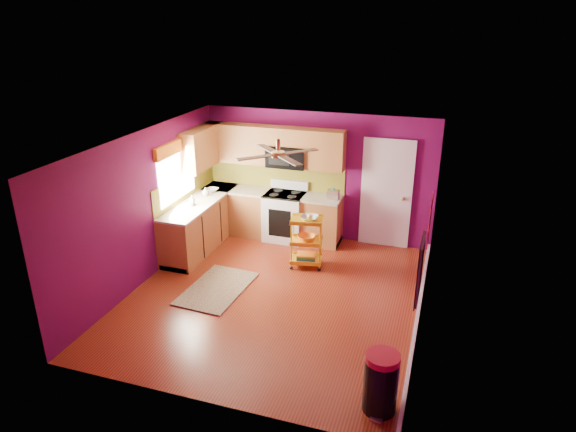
% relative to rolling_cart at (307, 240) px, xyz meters
% --- Properties ---
extents(ground, '(5.00, 5.00, 0.00)m').
position_rel_rolling_cart_xyz_m(ground, '(-0.19, -1.15, -0.51)').
color(ground, maroon).
rests_on(ground, ground).
extents(room_envelope, '(4.54, 5.04, 2.52)m').
position_rel_rolling_cart_xyz_m(room_envelope, '(-0.16, -1.15, 1.12)').
color(room_envelope, '#5F0A46').
rests_on(room_envelope, ground).
extents(lower_cabinets, '(2.81, 2.31, 0.94)m').
position_rel_rolling_cart_xyz_m(lower_cabinets, '(-1.53, 0.66, -0.08)').
color(lower_cabinets, brown).
rests_on(lower_cabinets, ground).
extents(electric_range, '(0.76, 0.66, 1.13)m').
position_rel_rolling_cart_xyz_m(electric_range, '(-0.74, 1.02, -0.03)').
color(electric_range, white).
rests_on(electric_range, ground).
extents(upper_cabinetry, '(2.80, 2.30, 1.26)m').
position_rel_rolling_cart_xyz_m(upper_cabinetry, '(-1.43, 1.02, 1.29)').
color(upper_cabinetry, brown).
rests_on(upper_cabinetry, ground).
extents(left_window, '(0.08, 1.35, 1.08)m').
position_rel_rolling_cart_xyz_m(left_window, '(-2.41, -0.10, 1.22)').
color(left_window, white).
rests_on(left_window, ground).
extents(panel_door, '(0.95, 0.11, 2.15)m').
position_rel_rolling_cart_xyz_m(panel_door, '(1.16, 1.31, 0.51)').
color(panel_door, white).
rests_on(panel_door, ground).
extents(right_wall_art, '(0.04, 2.74, 1.04)m').
position_rel_rolling_cart_xyz_m(right_wall_art, '(2.04, -1.49, 0.93)').
color(right_wall_art, black).
rests_on(right_wall_art, ground).
extents(ceiling_fan, '(1.01, 1.01, 0.26)m').
position_rel_rolling_cart_xyz_m(ceiling_fan, '(-0.19, -0.95, 1.78)').
color(ceiling_fan, '#BF8C3F').
rests_on(ceiling_fan, ground).
extents(shag_rug, '(0.96, 1.48, 0.02)m').
position_rel_rolling_cart_xyz_m(shag_rug, '(-1.17, -1.24, -0.50)').
color(shag_rug, '#301E10').
rests_on(shag_rug, ground).
extents(rolling_cart, '(0.62, 0.50, 1.00)m').
position_rel_rolling_cart_xyz_m(rolling_cart, '(0.00, 0.00, 0.00)').
color(rolling_cart, yellow).
rests_on(rolling_cart, ground).
extents(trash_can, '(0.45, 0.47, 0.75)m').
position_rel_rolling_cart_xyz_m(trash_can, '(1.77, -3.14, -0.14)').
color(trash_can, black).
rests_on(trash_can, ground).
extents(teal_kettle, '(0.18, 0.18, 0.21)m').
position_rel_rolling_cart_xyz_m(teal_kettle, '(0.21, 1.06, 0.51)').
color(teal_kettle, teal).
rests_on(teal_kettle, lower_cabinets).
extents(toaster, '(0.22, 0.15, 0.18)m').
position_rel_rolling_cart_xyz_m(toaster, '(0.21, 1.02, 0.52)').
color(toaster, beige).
rests_on(toaster, lower_cabinets).
extents(soap_bottle_a, '(0.08, 0.08, 0.18)m').
position_rel_rolling_cart_xyz_m(soap_bottle_a, '(-2.16, -0.07, 0.52)').
color(soap_bottle_a, '#EA3F72').
rests_on(soap_bottle_a, lower_cabinets).
extents(soap_bottle_b, '(0.13, 0.13, 0.17)m').
position_rel_rolling_cart_xyz_m(soap_bottle_b, '(-2.15, 0.45, 0.51)').
color(soap_bottle_b, white).
rests_on(soap_bottle_b, lower_cabinets).
extents(counter_dish, '(0.23, 0.23, 0.06)m').
position_rel_rolling_cart_xyz_m(counter_dish, '(-2.14, 0.73, 0.46)').
color(counter_dish, white).
rests_on(counter_dish, lower_cabinets).
extents(counter_cup, '(0.11, 0.11, 0.09)m').
position_rel_rolling_cart_xyz_m(counter_cup, '(-2.14, -0.12, 0.47)').
color(counter_cup, white).
rests_on(counter_cup, lower_cabinets).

